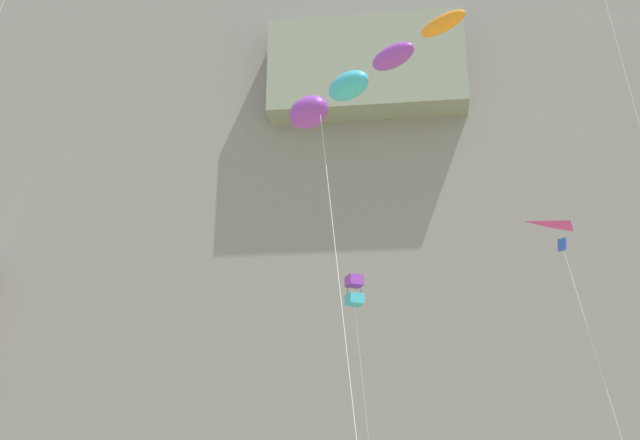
{
  "coord_description": "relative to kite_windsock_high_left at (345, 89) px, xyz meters",
  "views": [
    {
      "loc": [
        2.22,
        -5.97,
        3.51
      ],
      "look_at": [
        -1.53,
        27.05,
        16.92
      ],
      "focal_mm": 44.77,
      "sensor_mm": 36.0,
      "label": 1
    }
  ],
  "objects": [
    {
      "name": "kite_windsock_high_left",
      "position": [
        0.0,
        0.0,
        0.0
      ],
      "size": [
        4.54,
        6.22,
        13.89
      ],
      "color": "purple",
      "rests_on": "ground"
    },
    {
      "name": "kite_box_upper_right",
      "position": [
        -1.47,
        23.61,
        2.16
      ],
      "size": [
        1.93,
        3.3,
        16.47
      ],
      "color": "purple",
      "rests_on": "ground"
    },
    {
      "name": "kite_delta_far_right",
      "position": [
        6.77,
        9.04,
        -0.82
      ],
      "size": [
        1.89,
        4.7,
        13.01
      ],
      "color": "#CC3399",
      "rests_on": "ground"
    },
    {
      "name": "cliff_face",
      "position": [
        -0.94,
        48.24,
        17.84
      ],
      "size": [
        180.0,
        31.98,
        62.65
      ],
      "color": "gray",
      "rests_on": "ground"
    }
  ]
}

